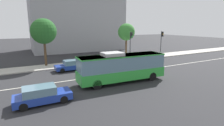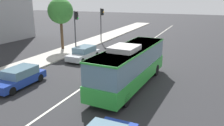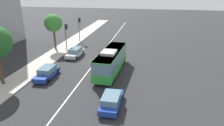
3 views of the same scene
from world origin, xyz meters
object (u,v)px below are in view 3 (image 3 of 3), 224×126
object	(u,v)px
sedan_blue_ahead	(111,101)
traffic_light_near_corner	(66,33)
sedan_blue	(47,73)
traffic_light_mid_block	(79,25)
street_tree_kerbside_right	(53,23)
transit_bus	(111,60)
sedan_silver	(75,52)

from	to	relation	value
sedan_blue_ahead	traffic_light_near_corner	distance (m)	20.28
sedan_blue	traffic_light_mid_block	bearing A→B (deg)	-175.22
sedan_blue	traffic_light_near_corner	distance (m)	11.73
sedan_blue_ahead	street_tree_kerbside_right	size ratio (longest dim) A/B	0.67
sedan_blue_ahead	traffic_light_mid_block	distance (m)	26.73
transit_bus	traffic_light_mid_block	world-z (taller)	traffic_light_mid_block
sedan_blue	transit_bus	bearing A→B (deg)	112.56
transit_bus	traffic_light_mid_block	size ratio (longest dim) A/B	1.95
sedan_blue_ahead	traffic_light_mid_block	bearing A→B (deg)	26.36
sedan_blue	street_tree_kerbside_right	size ratio (longest dim) A/B	0.68
sedan_blue	traffic_light_near_corner	size ratio (longest dim) A/B	0.87
sedan_blue	sedan_blue_ahead	size ratio (longest dim) A/B	1.00
sedan_blue	sedan_blue_ahead	world-z (taller)	same
sedan_blue_ahead	transit_bus	bearing A→B (deg)	11.81
sedan_blue	sedan_blue_ahead	bearing A→B (deg)	60.82
traffic_light_mid_block	street_tree_kerbside_right	world-z (taller)	street_tree_kerbside_right
sedan_silver	traffic_light_mid_block	size ratio (longest dim) A/B	0.88
traffic_light_near_corner	traffic_light_mid_block	xyz separation A→B (m)	(7.44, 0.14, 0.00)
sedan_blue	sedan_silver	size ratio (longest dim) A/B	0.99
sedan_blue_ahead	sedan_silver	bearing A→B (deg)	33.28
sedan_blue	sedan_silver	xyz separation A→B (m)	(8.92, -0.61, 0.00)
street_tree_kerbside_right	sedan_silver	bearing A→B (deg)	-121.56
transit_bus	street_tree_kerbside_right	xyz separation A→B (m)	(8.58, 12.50, 3.22)
traffic_light_near_corner	sedan_blue_ahead	bearing A→B (deg)	-60.46
sedan_blue	traffic_light_near_corner	xyz separation A→B (m)	(11.25, 1.75, 2.84)
sedan_silver	street_tree_kerbside_right	bearing A→B (deg)	-118.96
traffic_light_near_corner	traffic_light_mid_block	distance (m)	7.44
street_tree_kerbside_right	sedan_blue_ahead	bearing A→B (deg)	-140.50
traffic_light_near_corner	traffic_light_mid_block	bearing A→B (deg)	85.73
sedan_silver	traffic_light_near_corner	size ratio (longest dim) A/B	0.88
sedan_blue_ahead	street_tree_kerbside_right	distance (m)	22.81
traffic_light_mid_block	sedan_blue	bearing A→B (deg)	-84.20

